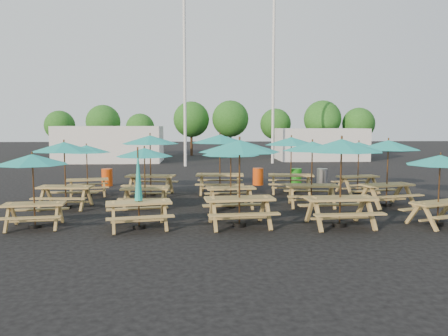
{
  "coord_description": "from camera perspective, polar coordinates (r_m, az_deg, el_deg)",
  "views": [
    {
      "loc": [
        -1.03,
        -16.59,
        2.89
      ],
      "look_at": [
        0.0,
        1.5,
        1.1
      ],
      "focal_mm": 35.0,
      "sensor_mm": 36.0,
      "label": 1
    }
  ],
  "objects": [
    {
      "name": "picnic_unit_10",
      "position": [
        15.69,
        11.45,
        2.36
      ],
      "size": [
        2.37,
        2.37,
        2.33
      ],
      "rotation": [
        0.0,
        0.0,
        -0.1
      ],
      "color": "#A28248",
      "rests_on": "ground"
    },
    {
      "name": "event_tent_0",
      "position": [
        35.32,
        -14.66,
        3.04
      ],
      "size": [
        8.0,
        4.0,
        2.8
      ],
      "primitive_type": "cube",
      "color": "silver",
      "rests_on": "ground"
    },
    {
      "name": "picnic_unit_6",
      "position": [
        12.3,
        2.05,
        2.27
      ],
      "size": [
        2.53,
        2.53,
        2.5
      ],
      "rotation": [
        0.0,
        0.0,
        0.09
      ],
      "color": "#A28248",
      "rests_on": "ground"
    },
    {
      "name": "tree_6",
      "position": [
        41.07,
        12.73,
        6.26
      ],
      "size": [
        3.38,
        3.38,
        5.13
      ],
      "color": "#382314",
      "rests_on": "ground"
    },
    {
      "name": "mast_0",
      "position": [
        30.77,
        -5.15,
        11.42
      ],
      "size": [
        0.2,
        0.2,
        12.0
      ],
      "primitive_type": "cylinder",
      "color": "silver",
      "rests_on": "ground"
    },
    {
      "name": "picnic_unit_9",
      "position": [
        12.73,
        15.09,
        2.29
      ],
      "size": [
        2.49,
        2.49,
        2.52
      ],
      "rotation": [
        0.0,
        0.0,
        0.07
      ],
      "color": "#A28248",
      "rests_on": "ground"
    },
    {
      "name": "event_tent_1",
      "position": [
        37.01,
        12.48,
        3.05
      ],
      "size": [
        7.0,
        4.0,
        2.6
      ],
      "primitive_type": "cube",
      "color": "silver",
      "rests_on": "ground"
    },
    {
      "name": "tree_3",
      "position": [
        41.32,
        -4.29,
        6.35
      ],
      "size": [
        3.36,
        3.36,
        5.09
      ],
      "color": "#382314",
      "rests_on": "ground"
    },
    {
      "name": "picnic_unit_0",
      "position": [
        13.26,
        -23.73,
        0.56
      ],
      "size": [
        2.17,
        2.17,
        2.1
      ],
      "rotation": [
        0.0,
        0.0,
        0.12
      ],
      "color": "#A28248",
      "rests_on": "ground"
    },
    {
      "name": "waste_bin_0",
      "position": [
        21.47,
        -15.02,
        -1.19
      ],
      "size": [
        0.51,
        0.51,
        0.82
      ],
      "primitive_type": "cylinder",
      "color": "#DA460C",
      "rests_on": "ground"
    },
    {
      "name": "picnic_unit_1",
      "position": [
        15.98,
        -20.15,
        2.19
      ],
      "size": [
        2.31,
        2.31,
        2.33
      ],
      "rotation": [
        0.0,
        0.0,
        -0.07
      ],
      "color": "#A28248",
      "rests_on": "ground"
    },
    {
      "name": "picnic_unit_13",
      "position": [
        16.48,
        20.66,
        2.41
      ],
      "size": [
        2.68,
        2.68,
        2.38
      ],
      "rotation": [
        0.0,
        0.0,
        0.25
      ],
      "color": "#A28248",
      "rests_on": "ground"
    },
    {
      "name": "mast_1",
      "position": [
        33.2,
        6.46,
        10.99
      ],
      "size": [
        0.2,
        0.2,
        12.0
      ],
      "primitive_type": "cylinder",
      "color": "silver",
      "rests_on": "ground"
    },
    {
      "name": "ground",
      "position": [
        16.87,
        0.29,
        -4.22
      ],
      "size": [
        120.0,
        120.0,
        0.0
      ],
      "primitive_type": "plane",
      "color": "black",
      "rests_on": "ground"
    },
    {
      "name": "picnic_unit_12",
      "position": [
        13.87,
        26.4,
        0.49
      ],
      "size": [
        2.45,
        2.45,
        2.06
      ],
      "rotation": [
        0.0,
        0.0,
        0.34
      ],
      "color": "#A28248",
      "rests_on": "ground"
    },
    {
      "name": "picnic_unit_7",
      "position": [
        15.14,
        0.89,
        1.81
      ],
      "size": [
        2.2,
        2.2,
        2.16
      ],
      "rotation": [
        0.0,
        0.0,
        0.1
      ],
      "color": "#A28248",
      "rests_on": "ground"
    },
    {
      "name": "tree_7",
      "position": [
        42.15,
        17.17,
        5.54
      ],
      "size": [
        2.95,
        2.95,
        4.48
      ],
      "color": "#382314",
      "rests_on": "ground"
    },
    {
      "name": "picnic_unit_11",
      "position": [
        18.56,
        8.78,
        3.1
      ],
      "size": [
        2.55,
        2.55,
        2.41
      ],
      "rotation": [
        0.0,
        0.0,
        -0.15
      ],
      "color": "#A28248",
      "rests_on": "ground"
    },
    {
      "name": "tree_0",
      "position": [
        43.83,
        -20.67,
        5.21
      ],
      "size": [
        2.8,
        2.8,
        4.24
      ],
      "color": "#382314",
      "rests_on": "ground"
    },
    {
      "name": "waste_bin_3",
      "position": [
        21.34,
        12.69,
        -1.17
      ],
      "size": [
        0.51,
        0.51,
        0.82
      ],
      "primitive_type": "cylinder",
      "color": "gray",
      "rests_on": "ground"
    },
    {
      "name": "waste_bin_1",
      "position": [
        21.13,
        4.47,
        -1.12
      ],
      "size": [
        0.51,
        0.51,
        0.82
      ],
      "primitive_type": "cylinder",
      "color": "#DA460C",
      "rests_on": "ground"
    },
    {
      "name": "picnic_unit_8",
      "position": [
        18.2,
        -0.54,
        3.42
      ],
      "size": [
        2.5,
        2.5,
        2.52
      ],
      "rotation": [
        0.0,
        0.0,
        -0.07
      ],
      "color": "#A28248",
      "rests_on": "ground"
    },
    {
      "name": "picnic_unit_14",
      "position": [
        19.36,
        17.19,
        2.45
      ],
      "size": [
        2.44,
        2.44,
        2.19
      ],
      "rotation": [
        0.0,
        0.0,
        0.23
      ],
      "color": "#A28248",
      "rests_on": "ground"
    },
    {
      "name": "picnic_unit_5",
      "position": [
        18.08,
        -9.62,
        3.26
      ],
      "size": [
        2.68,
        2.68,
        2.49
      ],
      "rotation": [
        0.0,
        0.0,
        -0.18
      ],
      "color": "#A28248",
      "rests_on": "ground"
    },
    {
      "name": "tree_5",
      "position": [
        41.9,
        6.74,
        5.72
      ],
      "size": [
        2.94,
        2.94,
        4.45
      ],
      "color": "#382314",
      "rests_on": "ground"
    },
    {
      "name": "tree_4",
      "position": [
        40.96,
        0.84,
        6.44
      ],
      "size": [
        3.41,
        3.41,
        5.17
      ],
      "color": "#382314",
      "rests_on": "ground"
    },
    {
      "name": "picnic_unit_3",
      "position": [
        12.4,
        -11.09,
        -3.52
      ],
      "size": [
        2.06,
        1.88,
        2.29
      ],
      "rotation": [
        0.0,
        0.0,
        0.2
      ],
      "color": "#A28248",
      "rests_on": "ground"
    },
    {
      "name": "tree_1",
      "position": [
        41.42,
        -15.49,
        5.8
      ],
      "size": [
        3.11,
        3.11,
        4.72
      ],
      "color": "#382314",
      "rests_on": "ground"
    },
    {
      "name": "tree_2",
      "position": [
        40.6,
        -10.89,
        5.17
      ],
      "size": [
        2.59,
        2.59,
        3.93
      ],
      "color": "#382314",
      "rests_on": "ground"
    },
    {
      "name": "picnic_unit_4",
      "position": [
        15.37,
        -10.35,
        1.62
      ],
      "size": [
        2.02,
        2.02,
        2.12
      ],
      "rotation": [
        0.0,
        0.0,
        -0.03
      ],
      "color": "#A28248",
      "rests_on": "ground"
    },
    {
      "name": "waste_bin_2",
      "position": [
        21.14,
        9.41,
        -1.17
      ],
      "size": [
        0.51,
        0.51,
        0.82
      ],
      "primitive_type": "cylinder",
      "color": "#1D7F17",
      "rests_on": "ground"
    },
    {
      "name": "picnic_unit_2",
      "position": [
        18.52,
        -17.51,
        2.06
      ],
      "size": [
        2.34,
        2.34,
        2.09
      ],
      "rotation": [
        0.0,
        0.0,
        0.23
      ],
      "color": "#A28248",
      "rests_on": "ground"
    }
  ]
}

